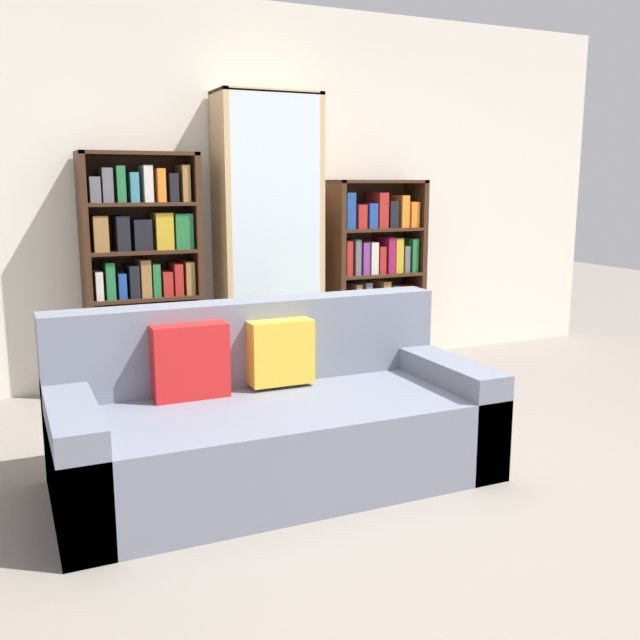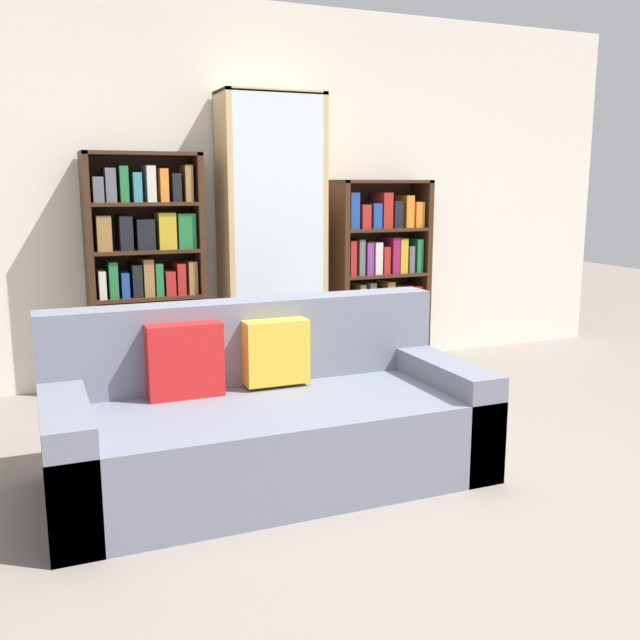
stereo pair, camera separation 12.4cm
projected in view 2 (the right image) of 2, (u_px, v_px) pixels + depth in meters
The scene contains 7 objects.
ground_plane at pixel (419, 501), 3.24m from camera, with size 16.00×16.00×0.00m, color gray.
wall_back at pixel (250, 193), 5.28m from camera, with size 6.36×0.06×2.70m.
couch at pixel (266, 421), 3.47m from camera, with size 2.05×0.93×0.84m.
bookshelf_left at pixel (147, 276), 4.89m from camera, with size 0.77×0.32×1.63m.
display_cabinet at pixel (272, 240), 5.17m from camera, with size 0.74×0.36×2.05m.
bookshelf_right at pixel (380, 276), 5.58m from camera, with size 0.75×0.32×1.45m.
wine_bottle at pixel (379, 366), 4.97m from camera, with size 0.07×0.07×0.41m.
Camera 2 is at (-1.57, -2.62, 1.42)m, focal length 40.00 mm.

